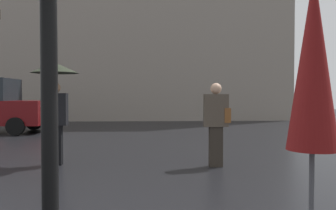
% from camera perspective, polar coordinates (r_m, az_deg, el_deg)
% --- Properties ---
extents(folded_patio_umbrella_near, '(0.37, 0.37, 2.25)m').
position_cam_1_polar(folded_patio_umbrella_near, '(2.58, 23.03, 5.34)').
color(folded_patio_umbrella_near, black).
rests_on(folded_patio_umbrella_near, ground).
extents(pedestrian_with_umbrella, '(0.92, 0.92, 2.01)m').
position_cam_1_polar(pedestrian_with_umbrella, '(7.05, -18.34, 2.92)').
color(pedestrian_with_umbrella, black).
rests_on(pedestrian_with_umbrella, ground).
extents(pedestrian_with_bag, '(0.50, 0.24, 1.61)m').
position_cam_1_polar(pedestrian_with_bag, '(6.62, 8.12, -2.37)').
color(pedestrian_with_bag, '#2A241E').
rests_on(pedestrian_with_bag, ground).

